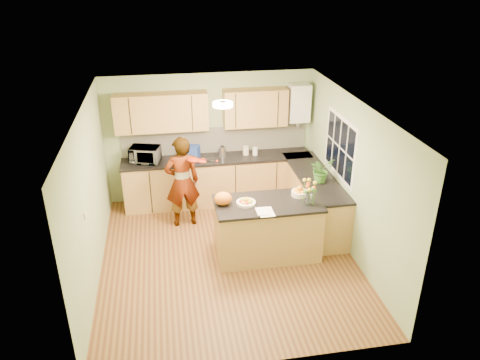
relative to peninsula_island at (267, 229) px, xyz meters
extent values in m
plane|color=#5A3319|center=(-0.64, 0.02, -0.48)|extent=(4.50, 4.50, 0.00)
cube|color=white|center=(-0.64, 0.02, 2.02)|extent=(4.00, 4.50, 0.02)
cube|color=#94AB7A|center=(-0.64, 2.27, 0.77)|extent=(4.00, 0.02, 2.50)
cube|color=#94AB7A|center=(-0.64, -2.23, 0.77)|extent=(4.00, 0.02, 2.50)
cube|color=#94AB7A|center=(-2.64, 0.02, 0.77)|extent=(0.02, 4.50, 2.50)
cube|color=#94AB7A|center=(1.36, 0.02, 0.77)|extent=(0.02, 4.50, 2.50)
cube|color=#A47D41|center=(-0.54, 1.97, -0.03)|extent=(3.60, 0.60, 0.90)
cube|color=black|center=(-0.54, 1.96, 0.44)|extent=(3.64, 0.62, 0.04)
cube|color=#A47D41|center=(1.06, 0.87, -0.03)|extent=(0.60, 2.20, 0.90)
cube|color=black|center=(1.05, 0.87, 0.44)|extent=(0.62, 2.24, 0.04)
cube|color=beige|center=(-0.54, 2.26, 0.72)|extent=(3.60, 0.02, 0.52)
cube|color=#A47D41|center=(-1.54, 2.10, 1.37)|extent=(1.70, 0.34, 0.70)
cube|color=#A47D41|center=(0.21, 2.10, 1.37)|extent=(1.20, 0.34, 0.70)
cube|color=white|center=(1.06, 2.11, 1.42)|extent=(0.40, 0.30, 0.72)
cylinder|color=#B7B7BC|center=(1.06, 2.11, 1.02)|extent=(0.06, 0.06, 0.20)
cube|color=white|center=(1.35, 0.62, 1.07)|extent=(0.01, 1.30, 1.05)
cube|color=black|center=(1.35, 0.62, 1.07)|extent=(0.01, 1.18, 0.92)
cube|color=white|center=(-2.63, -0.58, 0.82)|extent=(0.02, 0.09, 0.09)
cylinder|color=#FFEABF|center=(-0.64, 0.32, 1.98)|extent=(0.30, 0.30, 0.06)
cylinder|color=white|center=(-0.64, 0.32, 2.01)|extent=(0.10, 0.10, 0.02)
cube|color=#A47D41|center=(0.00, 0.00, -0.02)|extent=(1.62, 0.81, 0.91)
cube|color=black|center=(0.00, 0.00, 0.45)|extent=(1.66, 0.85, 0.04)
cylinder|color=beige|center=(-0.35, 0.00, 0.50)|extent=(0.30, 0.30, 0.04)
cylinder|color=beige|center=(0.55, 0.15, 0.51)|extent=(0.27, 0.27, 0.08)
cylinder|color=silver|center=(0.60, -0.18, 0.58)|extent=(0.10, 0.10, 0.21)
ellipsoid|color=orange|center=(-0.70, 0.05, 0.58)|extent=(0.31, 0.27, 0.21)
cube|color=white|center=(-0.10, -0.30, 0.48)|extent=(0.22, 0.31, 0.01)
imported|color=#EEB991|center=(-1.27, 1.20, 0.36)|extent=(0.65, 0.47, 1.68)
imported|color=white|center=(-1.90, 1.99, 0.61)|extent=(0.61, 0.50, 0.30)
cube|color=navy|center=(-1.05, 2.00, 0.59)|extent=(0.38, 0.32, 0.26)
cylinder|color=#B7B7BC|center=(-0.45, 1.97, 0.57)|extent=(0.15, 0.15, 0.21)
sphere|color=black|center=(-0.45, 1.97, 0.71)|extent=(0.08, 0.08, 0.08)
cylinder|color=beige|center=(0.02, 2.02, 0.55)|extent=(0.12, 0.12, 0.17)
cylinder|color=white|center=(0.19, 1.98, 0.54)|extent=(0.11, 0.11, 0.15)
imported|color=#3E7B29|center=(1.06, 0.62, 0.68)|extent=(0.47, 0.44, 0.43)
camera|label=1|loc=(-1.51, -6.25, 3.90)|focal=35.00mm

